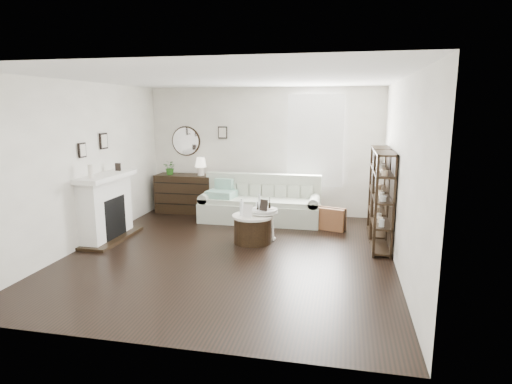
% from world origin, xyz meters
% --- Properties ---
extents(room, '(5.50, 5.50, 5.50)m').
position_xyz_m(room, '(0.73, 2.70, 1.60)').
color(room, black).
rests_on(room, ground).
extents(fireplace, '(0.50, 1.40, 1.84)m').
position_xyz_m(fireplace, '(-2.32, 0.30, 0.54)').
color(fireplace, white).
rests_on(fireplace, ground).
extents(shelf_unit_far, '(0.30, 0.80, 1.60)m').
position_xyz_m(shelf_unit_far, '(2.33, 1.55, 0.80)').
color(shelf_unit_far, black).
rests_on(shelf_unit_far, ground).
extents(shelf_unit_near, '(0.30, 0.80, 1.60)m').
position_xyz_m(shelf_unit_near, '(2.33, 0.65, 0.80)').
color(shelf_unit_near, black).
rests_on(shelf_unit_near, ground).
extents(sofa, '(2.41, 0.83, 0.94)m').
position_xyz_m(sofa, '(0.07, 2.07, 0.31)').
color(sofa, '#B4BCA8').
rests_on(sofa, ground).
extents(quilt, '(0.61, 0.52, 0.14)m').
position_xyz_m(quilt, '(-0.72, 1.95, 0.55)').
color(quilt, '#23835C').
rests_on(quilt, sofa).
extents(suitcase, '(0.67, 0.39, 0.42)m').
position_xyz_m(suitcase, '(1.46, 1.71, 0.21)').
color(suitcase, brown).
rests_on(suitcase, ground).
extents(dresser, '(1.26, 0.54, 0.84)m').
position_xyz_m(dresser, '(-1.70, 2.47, 0.42)').
color(dresser, black).
rests_on(dresser, ground).
extents(table_lamp, '(0.29, 0.29, 0.39)m').
position_xyz_m(table_lamp, '(-1.33, 2.47, 1.03)').
color(table_lamp, '#EFE3C9').
rests_on(table_lamp, dresser).
extents(potted_plant, '(0.30, 0.27, 0.31)m').
position_xyz_m(potted_plant, '(-2.01, 2.42, 0.99)').
color(potted_plant, '#28631C').
rests_on(potted_plant, dresser).
extents(drum_table, '(0.70, 0.70, 0.48)m').
position_xyz_m(drum_table, '(0.21, 0.63, 0.25)').
color(drum_table, black).
rests_on(drum_table, ground).
extents(pedestal_table, '(0.48, 0.48, 0.58)m').
position_xyz_m(pedestal_table, '(0.39, 0.74, 0.53)').
color(pedestal_table, silver).
rests_on(pedestal_table, ground).
extents(eiffel_drum, '(0.13, 0.13, 0.21)m').
position_xyz_m(eiffel_drum, '(0.29, 0.68, 0.59)').
color(eiffel_drum, black).
rests_on(eiffel_drum, drum_table).
extents(bottle_drum, '(0.07, 0.07, 0.29)m').
position_xyz_m(bottle_drum, '(0.04, 0.55, 0.63)').
color(bottle_drum, silver).
rests_on(bottle_drum, drum_table).
extents(card_frame_drum, '(0.17, 0.09, 0.22)m').
position_xyz_m(card_frame_drum, '(0.17, 0.46, 0.59)').
color(card_frame_drum, silver).
rests_on(card_frame_drum, drum_table).
extents(eiffel_ped, '(0.12, 0.12, 0.18)m').
position_xyz_m(eiffel_ped, '(0.48, 0.77, 0.67)').
color(eiffel_ped, black).
rests_on(eiffel_ped, pedestal_table).
extents(flask_ped, '(0.14, 0.14, 0.26)m').
position_xyz_m(flask_ped, '(0.31, 0.76, 0.70)').
color(flask_ped, silver).
rests_on(flask_ped, pedestal_table).
extents(card_frame_ped, '(0.15, 0.10, 0.19)m').
position_xyz_m(card_frame_ped, '(0.41, 0.61, 0.67)').
color(card_frame_ped, black).
rests_on(card_frame_ped, pedestal_table).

